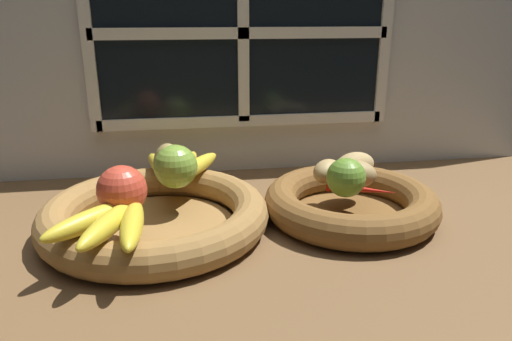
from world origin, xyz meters
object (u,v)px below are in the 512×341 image
object	(u,v)px
potato_large	(353,174)
potato_back	(355,165)
fruit_bowl_right	(351,203)
apple_red_front	(122,190)
banana_bunch_back	(179,167)
pear_brown	(168,164)
lime_near	(346,178)
apple_green_back	(176,167)
banana_bunch_front	(112,221)
potato_oblong	(327,171)
fruit_bowl_left	(155,216)
chili_pepper	(362,189)

from	to	relation	value
potato_large	potato_back	bearing A→B (deg)	65.56
fruit_bowl_right	apple_red_front	bearing A→B (deg)	-172.08
banana_bunch_back	potato_back	xyz separation A→B (cm)	(32.31, -7.36, 1.01)
pear_brown	lime_near	bearing A→B (deg)	-19.93
lime_near	apple_green_back	bearing A→B (deg)	162.66
banana_bunch_front	potato_oblong	bearing A→B (deg)	22.07
pear_brown	potato_large	bearing A→B (deg)	-11.76
fruit_bowl_right	fruit_bowl_left	bearing A→B (deg)	-180.00
chili_pepper	potato_oblong	bearing A→B (deg)	147.12
banana_bunch_front	chili_pepper	size ratio (longest dim) A/B	1.49
pear_brown	potato_oblong	world-z (taller)	pear_brown
apple_red_front	potato_large	distance (cm)	39.10
apple_red_front	banana_bunch_back	world-z (taller)	apple_red_front
lime_near	apple_red_front	bearing A→B (deg)	-177.76
banana_bunch_back	potato_oblong	xyz separation A→B (cm)	(26.57, -9.00, 0.70)
banana_bunch_back	potato_large	size ratio (longest dim) A/B	2.22
apple_red_front	banana_bunch_front	world-z (taller)	apple_red_front
fruit_bowl_left	fruit_bowl_right	xyz separation A→B (cm)	(34.41, 0.00, 0.01)
banana_bunch_front	potato_oblong	world-z (taller)	potato_oblong
apple_red_front	chili_pepper	xyz separation A→B (cm)	(39.06, 1.71, -2.90)
potato_oblong	lime_near	bearing A→B (deg)	-81.35
banana_bunch_front	chili_pepper	world-z (taller)	banana_bunch_front
potato_back	chili_pepper	size ratio (longest dim) A/B	0.70
fruit_bowl_right	potato_large	xyz separation A→B (cm)	(0.00, 0.00, 5.59)
pear_brown	chili_pepper	distance (cm)	34.04
lime_near	banana_bunch_back	bearing A→B (deg)	150.17
lime_near	banana_bunch_front	bearing A→B (deg)	-168.22
banana_bunch_front	banana_bunch_back	size ratio (longest dim) A/B	0.96
fruit_bowl_right	apple_green_back	size ratio (longest dim) A/B	4.05
banana_bunch_back	potato_back	world-z (taller)	potato_back
banana_bunch_front	potato_back	bearing A→B (deg)	21.25
potato_large	lime_near	distance (cm)	4.84
banana_bunch_back	banana_bunch_front	bearing A→B (deg)	-111.51
lime_near	fruit_bowl_left	bearing A→B (deg)	172.87
potato_large	chili_pepper	distance (cm)	4.02
fruit_bowl_right	pear_brown	distance (cm)	33.36
banana_bunch_front	potato_back	size ratio (longest dim) A/B	2.12
potato_back	fruit_bowl_right	bearing A→B (deg)	-114.44
banana_bunch_front	chili_pepper	xyz separation A→B (cm)	(39.89, 7.99, -0.65)
chili_pepper	lime_near	bearing A→B (deg)	-148.96
potato_oblong	potato_large	xyz separation A→B (cm)	(3.69, -2.87, 0.34)
potato_large	apple_green_back	bearing A→B (deg)	171.15
potato_back	lime_near	xyz separation A→B (cm)	(-4.70, -8.48, 0.84)
apple_red_front	banana_bunch_back	xyz separation A→B (cm)	(8.44, 17.25, -2.35)
apple_red_front	lime_near	size ratio (longest dim) A/B	1.15
pear_brown	banana_bunch_back	bearing A→B (deg)	72.00
fruit_bowl_left	pear_brown	distance (cm)	9.88
fruit_bowl_right	chili_pepper	xyz separation A→B (cm)	(0.36, -3.67, 4.01)
fruit_bowl_left	banana_bunch_back	bearing A→B (deg)	70.72
potato_back	banana_bunch_front	bearing A→B (deg)	-158.75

